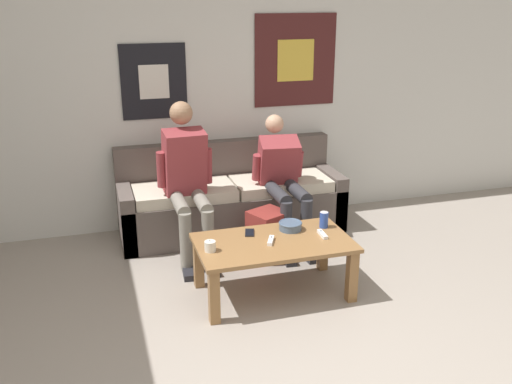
{
  "coord_description": "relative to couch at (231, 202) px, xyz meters",
  "views": [
    {
      "loc": [
        -1.08,
        -2.25,
        2.11
      ],
      "look_at": [
        0.13,
        1.76,
        0.65
      ],
      "focal_mm": 40.0,
      "sensor_mm": 36.0,
      "label": 1
    }
  ],
  "objects": [
    {
      "name": "backpack",
      "position": [
        0.16,
        -0.65,
        -0.09
      ],
      "size": [
        0.37,
        0.37,
        0.41
      ],
      "color": "maroon",
      "rests_on": "ground_plane"
    },
    {
      "name": "game_controller_near_right",
      "position": [
        -0.03,
        -1.26,
        0.15
      ],
      "size": [
        0.09,
        0.14,
        0.03
      ],
      "color": "white",
      "rests_on": "coffee_table"
    },
    {
      "name": "person_seated_adult",
      "position": [
        -0.46,
        -0.35,
        0.4
      ],
      "size": [
        0.47,
        0.81,
        1.28
      ],
      "color": "gray",
      "rests_on": "ground_plane"
    },
    {
      "name": "drink_can_blue",
      "position": [
        0.44,
        -1.11,
        0.2
      ],
      "size": [
        0.07,
        0.07,
        0.12
      ],
      "color": "#28479E",
      "rests_on": "coffee_table"
    },
    {
      "name": "cell_phone",
      "position": [
        -0.13,
        -1.06,
        0.14
      ],
      "size": [
        0.1,
        0.15,
        0.01
      ],
      "color": "black",
      "rests_on": "coffee_table"
    },
    {
      "name": "coffee_table",
      "position": [
        -0.0,
        -1.25,
        0.07
      ],
      "size": [
        1.12,
        0.64,
        0.42
      ],
      "color": "olive",
      "rests_on": "ground_plane"
    },
    {
      "name": "wall_back",
      "position": [
        -0.13,
        0.33,
        0.99
      ],
      "size": [
        10.0,
        0.07,
        2.55
      ],
      "color": "silver",
      "rests_on": "ground_plane"
    },
    {
      "name": "person_seated_teen",
      "position": [
        0.38,
        -0.35,
        0.31
      ],
      "size": [
        0.47,
        0.87,
        1.1
      ],
      "color": "#2D2D33",
      "rests_on": "ground_plane"
    },
    {
      "name": "ceramic_bowl",
      "position": [
        0.18,
        -1.09,
        0.17
      ],
      "size": [
        0.18,
        0.18,
        0.06
      ],
      "color": "#475B75",
      "rests_on": "coffee_table"
    },
    {
      "name": "pillar_candle",
      "position": [
        -0.48,
        -1.28,
        0.17
      ],
      "size": [
        0.08,
        0.08,
        0.09
      ],
      "color": "silver",
      "rests_on": "coffee_table"
    },
    {
      "name": "game_controller_near_left",
      "position": [
        0.37,
        -1.26,
        0.15
      ],
      "size": [
        0.04,
        0.15,
        0.03
      ],
      "color": "white",
      "rests_on": "coffee_table"
    },
    {
      "name": "couch",
      "position": [
        0.0,
        0.0,
        0.0
      ],
      "size": [
        2.04,
        0.66,
        0.81
      ],
      "color": "#564C47",
      "rests_on": "ground_plane"
    }
  ]
}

